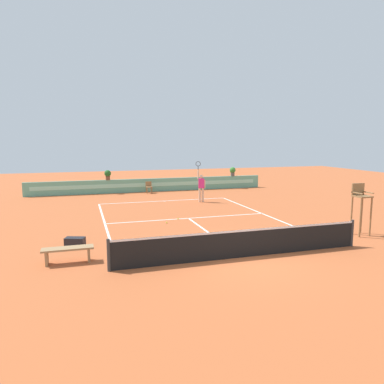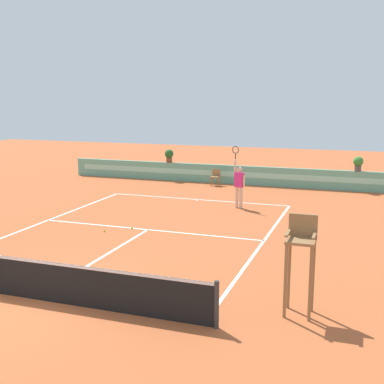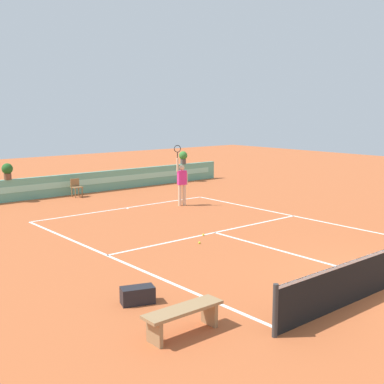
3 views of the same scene
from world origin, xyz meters
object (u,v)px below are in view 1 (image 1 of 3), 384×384
(tennis_ball_near_baseline, at_px, (167,223))
(bench_courtside, at_px, (68,252))
(umpire_chair, at_px, (361,203))
(ball_kid_chair, at_px, (149,187))
(potted_plant_left, at_px, (108,174))
(potted_plant_far_right, at_px, (233,171))
(gear_bag, at_px, (75,242))
(tennis_player, at_px, (201,186))
(tennis_ball_mid_court, at_px, (178,219))

(tennis_ball_near_baseline, bearing_deg, bench_courtside, -133.53)
(umpire_chair, distance_m, bench_courtside, 11.52)
(ball_kid_chair, relative_size, potted_plant_left, 1.17)
(potted_plant_left, height_order, potted_plant_far_right, same)
(gear_bag, relative_size, tennis_ball_near_baseline, 10.29)
(ball_kid_chair, xyz_separation_m, tennis_player, (2.46, -4.83, 0.57))
(ball_kid_chair, xyz_separation_m, gear_bag, (-5.10, -12.74, -0.30))
(ball_kid_chair, bearing_deg, tennis_ball_near_baseline, -95.71)
(potted_plant_far_right, bearing_deg, gear_bag, -132.02)
(ball_kid_chair, height_order, potted_plant_left, potted_plant_left)
(tennis_ball_mid_court, height_order, potted_plant_far_right, potted_plant_far_right)
(tennis_ball_near_baseline, height_order, tennis_ball_mid_court, same)
(tennis_ball_near_baseline, bearing_deg, ball_kid_chair, 84.29)
(tennis_ball_near_baseline, bearing_deg, gear_bag, -146.17)
(bench_courtside, distance_m, potted_plant_left, 15.47)
(bench_courtside, bearing_deg, umpire_chair, 0.59)
(umpire_chair, bearing_deg, potted_plant_far_right, 86.76)
(ball_kid_chair, bearing_deg, tennis_player, -62.98)
(tennis_ball_mid_court, bearing_deg, umpire_chair, -38.15)
(tennis_ball_mid_court, xyz_separation_m, potted_plant_left, (-2.64, 10.07, 1.38))
(bench_courtside, distance_m, tennis_ball_mid_court, 7.23)
(ball_kid_chair, height_order, bench_courtside, ball_kid_chair)
(tennis_ball_mid_court, relative_size, potted_plant_left, 0.09)
(umpire_chair, relative_size, potted_plant_far_right, 2.96)
(ball_kid_chair, relative_size, tennis_ball_near_baseline, 12.50)
(ball_kid_chair, relative_size, gear_bag, 1.21)
(gear_bag, distance_m, tennis_ball_near_baseline, 4.94)
(ball_kid_chair, relative_size, potted_plant_far_right, 1.17)
(ball_kid_chair, relative_size, tennis_ball_mid_court, 12.50)
(ball_kid_chair, xyz_separation_m, potted_plant_left, (-2.90, 0.73, 0.93))
(bench_courtside, distance_m, potted_plant_far_right, 19.64)
(bench_courtside, relative_size, tennis_ball_near_baseline, 23.53)
(umpire_chair, xyz_separation_m, tennis_player, (-3.72, 9.56, -0.29))
(bench_courtside, height_order, gear_bag, bench_courtside)
(potted_plant_far_right, bearing_deg, umpire_chair, -93.24)
(tennis_ball_mid_court, distance_m, potted_plant_left, 10.50)
(ball_kid_chair, distance_m, gear_bag, 13.73)
(tennis_ball_mid_court, bearing_deg, gear_bag, -144.85)
(umpire_chair, xyz_separation_m, potted_plant_left, (-9.08, 15.13, 0.07))
(ball_kid_chair, relative_size, bench_courtside, 0.53)
(tennis_player, bearing_deg, bench_courtside, -128.71)
(umpire_chair, relative_size, gear_bag, 3.06)
(tennis_player, xyz_separation_m, tennis_ball_near_baseline, (-3.46, -5.16, -1.02))
(umpire_chair, xyz_separation_m, tennis_ball_near_baseline, (-7.18, 4.40, -1.31))
(umpire_chair, height_order, bench_courtside, umpire_chair)
(gear_bag, relative_size, tennis_player, 0.27)
(umpire_chair, distance_m, potted_plant_left, 17.64)
(gear_bag, bearing_deg, tennis_player, 46.27)
(gear_bag, bearing_deg, tennis_ball_near_baseline, 33.83)
(bench_courtside, distance_m, tennis_ball_near_baseline, 6.24)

